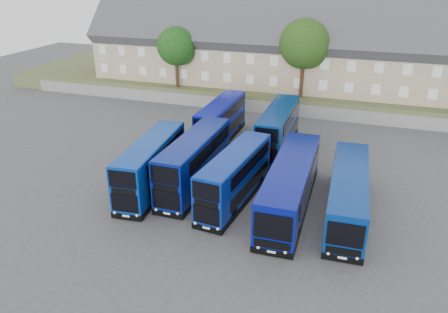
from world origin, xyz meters
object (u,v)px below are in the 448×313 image
dd_front_mid (195,163)px  tree_west (177,48)px  tree_mid (305,46)px  dd_front_left (151,166)px  coach_east_a (290,186)px

dd_front_mid → tree_west: bearing=117.6°
tree_mid → dd_front_left: bearing=-108.8°
tree_west → tree_mid: bearing=1.8°
dd_front_left → coach_east_a: (11.06, 0.60, -0.25)m
dd_front_mid → coach_east_a: bearing=-5.9°
dd_front_left → dd_front_mid: bearing=20.0°
dd_front_mid → tree_west: (-11.09, 21.62, 4.98)m
dd_front_mid → tree_mid: 23.44m
dd_front_left → tree_mid: size_ratio=1.13×
dd_front_mid → coach_east_a: (7.94, -0.88, -0.34)m
dd_front_left → dd_front_mid: 3.46m
tree_west → tree_mid: tree_mid is taller
coach_east_a → tree_west: (-19.03, 22.51, 5.31)m
dd_front_mid → tree_mid: size_ratio=1.16×
coach_east_a → tree_west: tree_west is taller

